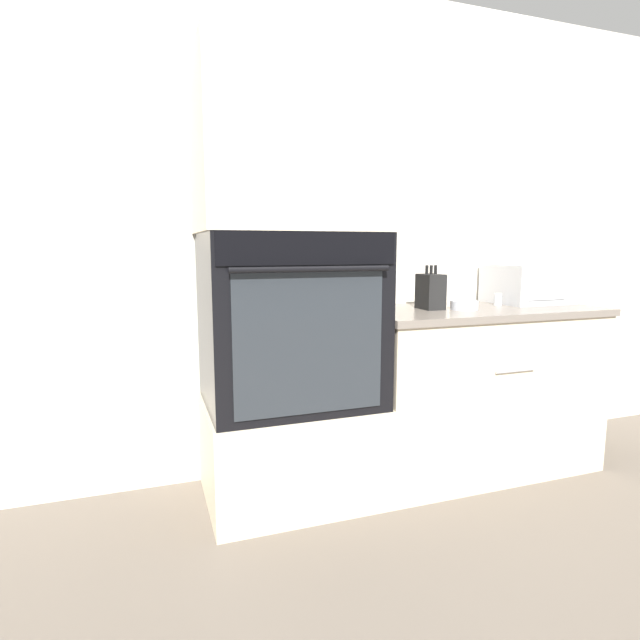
{
  "coord_description": "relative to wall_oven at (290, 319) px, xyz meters",
  "views": [
    {
      "loc": [
        -1.02,
        -1.89,
        1.19
      ],
      "look_at": [
        -0.28,
        0.21,
        0.87
      ],
      "focal_mm": 28.0,
      "sensor_mm": 36.0,
      "label": 1
    }
  ],
  "objects": [
    {
      "name": "wall_back",
      "position": [
        0.4,
        0.33,
        0.39
      ],
      "size": [
        8.0,
        0.05,
        2.5
      ],
      "color": "silver",
      "rests_on": "ground_plane"
    },
    {
      "name": "oven_cabinet_base",
      "position": [
        -0.0,
        0.0,
        -0.63
      ],
      "size": [
        0.8,
        0.6,
        0.47
      ],
      "color": "beige",
      "rests_on": "ground_plane"
    },
    {
      "name": "oven_cabinet_upper",
      "position": [
        -0.0,
        0.0,
        0.76
      ],
      "size": [
        0.8,
        0.6,
        0.73
      ],
      "color": "beige",
      "rests_on": "wall_oven"
    },
    {
      "name": "condiment_jar_mid",
      "position": [
        1.19,
        0.04,
        0.05
      ],
      "size": [
        0.04,
        0.04,
        0.07
      ],
      "color": "silver",
      "rests_on": "counter_unit"
    },
    {
      "name": "microwave",
      "position": [
        1.43,
        0.1,
        0.12
      ],
      "size": [
        0.39,
        0.36,
        0.22
      ],
      "color": "#B2B5BA",
      "rests_on": "counter_unit"
    },
    {
      "name": "condiment_jar_near",
      "position": [
        0.5,
        0.05,
        0.05
      ],
      "size": [
        0.05,
        0.05,
        0.07
      ],
      "color": "#427047",
      "rests_on": "counter_unit"
    },
    {
      "name": "ground_plane",
      "position": [
        0.4,
        -0.3,
        -0.86
      ],
      "size": [
        12.0,
        12.0,
        0.0
      ],
      "primitive_type": "plane",
      "color": "#6B6056"
    },
    {
      "name": "counter_unit",
      "position": [
        1.03,
        0.0,
        -0.42
      ],
      "size": [
        1.28,
        0.63,
        0.88
      ],
      "color": "beige",
      "rests_on": "ground_plane"
    },
    {
      "name": "knife_block",
      "position": [
        0.75,
        0.02,
        0.11
      ],
      "size": [
        0.1,
        0.14,
        0.22
      ],
      "color": "black",
      "rests_on": "counter_unit"
    },
    {
      "name": "bowl",
      "position": [
        0.9,
        -0.05,
        0.04
      ],
      "size": [
        0.14,
        0.14,
        0.04
      ],
      "color": "silver",
      "rests_on": "counter_unit"
    },
    {
      "name": "wall_oven",
      "position": [
        0.0,
        0.0,
        0.0
      ],
      "size": [
        0.77,
        0.64,
        0.79
      ],
      "color": "black",
      "rests_on": "oven_cabinet_base"
    }
  ]
}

